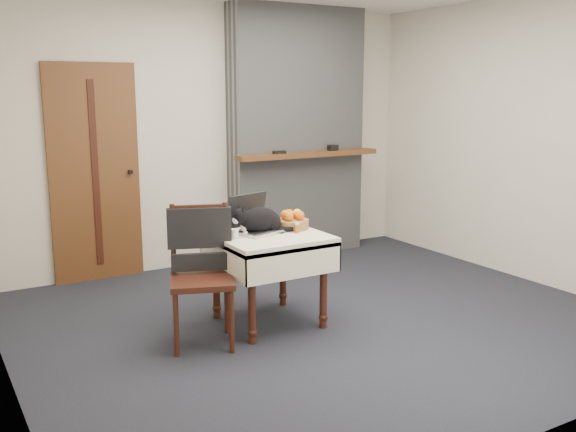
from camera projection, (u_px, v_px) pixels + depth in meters
name	position (u px, v px, depth m)	size (l,w,h in m)	color
ground	(322.00, 319.00, 5.01)	(4.50, 4.50, 0.00)	black
room_shell	(291.00, 89.00, 5.06)	(4.52, 4.01, 2.61)	beige
door	(95.00, 174.00, 5.88)	(0.82, 0.10, 2.00)	brown
chimney	(297.00, 134.00, 6.77)	(1.62, 0.48, 2.60)	gray
side_table	(268.00, 248.00, 4.82)	(0.78, 0.78, 0.70)	#3B1410
laptop	(255.00, 222.00, 4.86)	(0.46, 0.42, 0.28)	#B7B7BC
cat	(260.00, 220.00, 4.80)	(0.46, 0.21, 0.23)	black
cream_jar	(234.00, 234.00, 4.63)	(0.06, 0.06, 0.07)	white
pill_bottle	(297.00, 228.00, 4.82)	(0.04, 0.04, 0.08)	#A25D13
fruit_basket	(292.00, 221.00, 4.97)	(0.25, 0.25, 0.14)	#A16541
desk_clutter	(284.00, 229.00, 4.95)	(0.15, 0.02, 0.01)	black
chair	(200.00, 255.00, 4.49)	(0.56, 0.55, 0.98)	#3B1410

